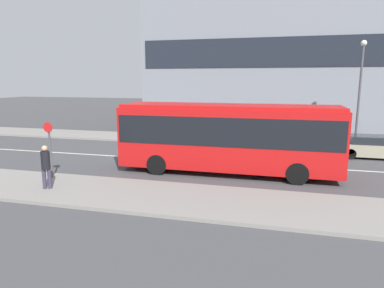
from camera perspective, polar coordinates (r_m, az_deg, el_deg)
ground_plane at (r=19.58m, az=-6.31°, el=-2.40°), size 120.00×120.00×0.00m
sidewalk_near at (r=14.12m, az=-15.40°, el=-7.63°), size 44.00×3.50×0.13m
sidewalk_far at (r=25.39m, az=-1.31°, el=0.81°), size 44.00×3.50×0.13m
lane_centerline at (r=19.58m, az=-6.31°, el=-2.39°), size 41.80×0.16×0.01m
city_bus at (r=16.21m, az=5.99°, el=1.64°), size 10.24×2.54×3.26m
parked_car_0 at (r=22.14m, az=28.00°, el=-0.48°), size 4.38×1.69×1.26m
pedestrian_near_stop at (r=14.68m, az=-23.19°, el=-3.12°), size 0.34×0.34×1.75m
bus_stop_sign at (r=16.19m, az=-22.62°, el=-0.10°), size 0.44×0.12×2.52m
street_lamp at (r=23.97m, az=26.25°, el=9.11°), size 0.36×0.36×6.65m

